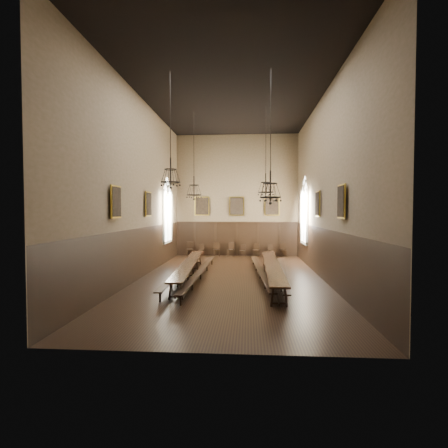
# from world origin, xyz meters

# --- Properties ---
(floor) EXTENTS (9.00, 18.00, 0.02)m
(floor) POSITION_xyz_m (0.00, 0.00, -0.01)
(floor) COLOR black
(floor) RESTS_ON ground
(ceiling) EXTENTS (9.00, 18.00, 0.02)m
(ceiling) POSITION_xyz_m (0.00, 0.00, 9.01)
(ceiling) COLOR black
(ceiling) RESTS_ON ground
(wall_back) EXTENTS (9.00, 0.02, 9.00)m
(wall_back) POSITION_xyz_m (0.00, 9.01, 4.50)
(wall_back) COLOR #7B644C
(wall_back) RESTS_ON ground
(wall_front) EXTENTS (9.00, 0.02, 9.00)m
(wall_front) POSITION_xyz_m (0.00, -9.01, 4.50)
(wall_front) COLOR #7B644C
(wall_front) RESTS_ON ground
(wall_left) EXTENTS (0.02, 18.00, 9.00)m
(wall_left) POSITION_xyz_m (-4.51, 0.00, 4.50)
(wall_left) COLOR #7B644C
(wall_left) RESTS_ON ground
(wall_right) EXTENTS (0.02, 18.00, 9.00)m
(wall_right) POSITION_xyz_m (4.51, 0.00, 4.50)
(wall_right) COLOR #7B644C
(wall_right) RESTS_ON ground
(wainscot_panelling) EXTENTS (9.00, 18.00, 2.50)m
(wainscot_panelling) POSITION_xyz_m (0.00, 0.00, 1.25)
(wainscot_panelling) COLOR black
(wainscot_panelling) RESTS_ON floor
(table_left) EXTENTS (1.23, 9.65, 0.75)m
(table_left) POSITION_xyz_m (-2.11, 0.16, 0.38)
(table_left) COLOR black
(table_left) RESTS_ON floor
(table_right) EXTENTS (0.88, 10.31, 0.80)m
(table_right) POSITION_xyz_m (2.00, -0.24, 0.40)
(table_right) COLOR black
(table_right) RESTS_ON floor
(bench_left_outer) EXTENTS (0.61, 10.02, 0.45)m
(bench_left_outer) POSITION_xyz_m (-2.51, 0.10, 0.29)
(bench_left_outer) COLOR black
(bench_left_outer) RESTS_ON floor
(bench_left_inner) EXTENTS (0.44, 10.33, 0.46)m
(bench_left_inner) POSITION_xyz_m (-1.46, -0.21, 0.30)
(bench_left_inner) COLOR black
(bench_left_inner) RESTS_ON floor
(bench_right_inner) EXTENTS (0.89, 9.95, 0.45)m
(bench_right_inner) POSITION_xyz_m (1.45, 0.20, 0.28)
(bench_right_inner) COLOR black
(bench_right_inner) RESTS_ON floor
(bench_right_outer) EXTENTS (0.97, 9.78, 0.44)m
(bench_right_outer) POSITION_xyz_m (2.54, -0.04, 0.28)
(bench_right_outer) COLOR black
(bench_right_outer) RESTS_ON floor
(chair_0) EXTENTS (0.50, 0.50, 1.04)m
(chair_0) POSITION_xyz_m (-3.46, 8.57, 0.31)
(chair_0) COLOR black
(chair_0) RESTS_ON floor
(chair_1) EXTENTS (0.43, 0.43, 0.87)m
(chair_1) POSITION_xyz_m (-2.62, 8.56, 0.26)
(chair_1) COLOR black
(chair_1) RESTS_ON floor
(chair_2) EXTENTS (0.54, 0.54, 1.04)m
(chair_2) POSITION_xyz_m (-1.46, 8.50, 0.31)
(chair_2) COLOR black
(chair_2) RESTS_ON floor
(chair_3) EXTENTS (0.52, 0.52, 1.02)m
(chair_3) POSITION_xyz_m (-0.41, 8.57, 0.31)
(chair_3) COLOR black
(chair_3) RESTS_ON floor
(chair_4) EXTENTS (0.48, 0.48, 0.86)m
(chair_4) POSITION_xyz_m (0.45, 8.58, 0.26)
(chair_4) COLOR black
(chair_4) RESTS_ON floor
(chair_5) EXTENTS (0.52, 0.52, 0.98)m
(chair_5) POSITION_xyz_m (1.43, 8.58, 0.30)
(chair_5) COLOR black
(chair_5) RESTS_ON floor
(chair_6) EXTENTS (0.46, 0.46, 0.88)m
(chair_6) POSITION_xyz_m (2.52, 8.59, 0.26)
(chair_6) COLOR black
(chair_6) RESTS_ON floor
(chair_7) EXTENTS (0.53, 0.53, 1.03)m
(chair_7) POSITION_xyz_m (3.43, 8.59, 0.31)
(chair_7) COLOR black
(chair_7) RESTS_ON floor
(chandelier_back_left) EXTENTS (0.87, 0.87, 4.90)m
(chandelier_back_left) POSITION_xyz_m (-2.26, 2.92, 4.57)
(chandelier_back_left) COLOR black
(chandelier_back_left) RESTS_ON ceiling
(chandelier_back_right) EXTENTS (0.84, 0.84, 4.79)m
(chandelier_back_right) POSITION_xyz_m (1.81, 2.19, 4.68)
(chandelier_back_right) COLOR black
(chandelier_back_right) RESTS_ON ceiling
(chandelier_front_left) EXTENTS (0.81, 0.81, 4.63)m
(chandelier_front_left) POSITION_xyz_m (-2.32, -2.86, 4.84)
(chandelier_front_left) COLOR black
(chandelier_front_left) RESTS_ON ceiling
(chandelier_front_right) EXTENTS (0.86, 0.86, 5.27)m
(chandelier_front_right) POSITION_xyz_m (1.74, -2.89, 4.23)
(chandelier_front_right) COLOR black
(chandelier_front_right) RESTS_ON ceiling
(portrait_back_0) EXTENTS (1.10, 0.12, 1.40)m
(portrait_back_0) POSITION_xyz_m (-2.60, 8.88, 3.70)
(portrait_back_0) COLOR gold
(portrait_back_0) RESTS_ON wall_back
(portrait_back_1) EXTENTS (1.10, 0.12, 1.40)m
(portrait_back_1) POSITION_xyz_m (0.00, 8.88, 3.70)
(portrait_back_1) COLOR gold
(portrait_back_1) RESTS_ON wall_back
(portrait_back_2) EXTENTS (1.10, 0.12, 1.40)m
(portrait_back_2) POSITION_xyz_m (2.60, 8.88, 3.70)
(portrait_back_2) COLOR gold
(portrait_back_2) RESTS_ON wall_back
(portrait_left_0) EXTENTS (0.12, 1.00, 1.30)m
(portrait_left_0) POSITION_xyz_m (-4.38, 1.00, 3.70)
(portrait_left_0) COLOR gold
(portrait_left_0) RESTS_ON wall_left
(portrait_left_1) EXTENTS (0.12, 1.00, 1.30)m
(portrait_left_1) POSITION_xyz_m (-4.38, -3.50, 3.70)
(portrait_left_1) COLOR gold
(portrait_left_1) RESTS_ON wall_left
(portrait_right_0) EXTENTS (0.12, 1.00, 1.30)m
(portrait_right_0) POSITION_xyz_m (4.38, 1.00, 3.70)
(portrait_right_0) COLOR gold
(portrait_right_0) RESTS_ON wall_right
(portrait_right_1) EXTENTS (0.12, 1.00, 1.30)m
(portrait_right_1) POSITION_xyz_m (4.38, -3.50, 3.70)
(portrait_right_1) COLOR gold
(portrait_right_1) RESTS_ON wall_right
(window_right) EXTENTS (0.20, 2.20, 4.60)m
(window_right) POSITION_xyz_m (4.43, 5.50, 3.40)
(window_right) COLOR white
(window_right) RESTS_ON wall_right
(window_left) EXTENTS (0.20, 2.20, 4.60)m
(window_left) POSITION_xyz_m (-4.43, 5.50, 3.40)
(window_left) COLOR white
(window_left) RESTS_ON wall_left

